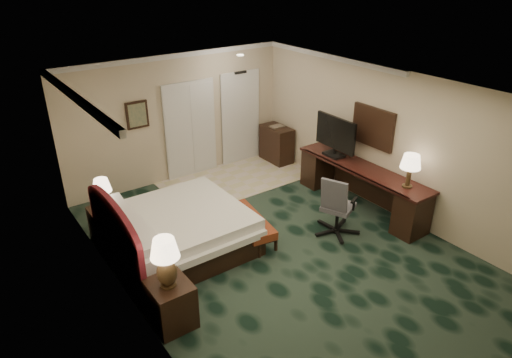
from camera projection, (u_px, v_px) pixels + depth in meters
floor at (289, 256)px, 7.47m from camera, size 5.00×7.50×0.00m
ceiling at (295, 95)px, 6.29m from camera, size 5.00×7.50×0.00m
wall_back at (178, 118)px, 9.62m from camera, size 5.00×0.00×2.70m
wall_left at (133, 235)px, 5.57m from camera, size 0.00×7.50×2.70m
wall_right at (399, 146)px, 8.18m from camera, size 0.00×7.50×2.70m
crown_molding at (295, 98)px, 6.31m from camera, size 5.00×7.50×0.10m
tile_patch at (237, 179)px, 10.06m from camera, size 3.20×1.70×0.01m
headboard at (116, 241)px, 6.62m from camera, size 0.12×2.00×1.40m
entry_door at (240, 118)px, 10.54m from camera, size 1.02×0.06×2.18m
closet_doors at (190, 130)px, 9.85m from camera, size 1.20×0.06×2.10m
wall_art at (137, 115)px, 9.01m from camera, size 0.45×0.06×0.55m
wall_mirror at (373, 127)px, 8.51m from camera, size 0.05×0.95×0.75m
bed at (179, 231)px, 7.52m from camera, size 2.12×1.96×0.67m
nightstand_near at (171, 304)px, 5.97m from camera, size 0.52×0.59×0.64m
nightstand_far at (108, 226)px, 7.72m from camera, size 0.50×0.58×0.63m
lamp_near at (166, 263)px, 5.66m from camera, size 0.46×0.46×0.70m
lamp_far at (103, 195)px, 7.42m from camera, size 0.38×0.38×0.58m
bed_bench at (249, 228)px, 7.83m from camera, size 0.63×1.33×0.43m
desk at (360, 187)px, 8.78m from camera, size 0.63×2.91×0.84m
tv at (335, 137)px, 8.92m from camera, size 0.11×1.03×0.80m
desk_lamp at (410, 171)px, 7.74m from camera, size 0.42×0.42×0.61m
desk_chair at (338, 204)px, 7.87m from camera, size 0.86×0.84×1.14m
minibar at (277, 144)px, 10.79m from camera, size 0.45×0.80×0.85m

